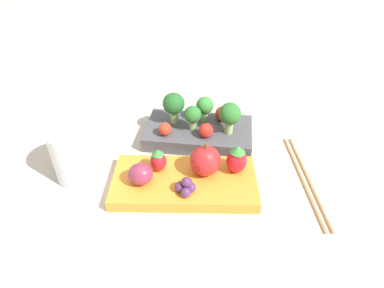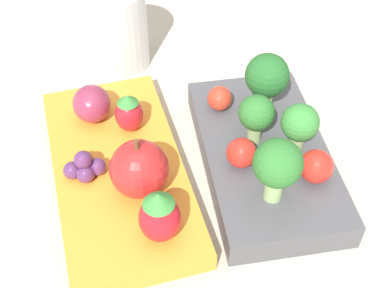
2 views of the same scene
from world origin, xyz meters
name	(u,v)px [view 1 (image 1 of 2)]	position (x,y,z in m)	size (l,w,h in m)	color
ground_plane	(196,161)	(0.00, 0.00, 0.00)	(4.00, 4.00, 0.00)	#BCB29E
bento_box_savoury	(198,133)	(0.00, 0.06, 0.01)	(0.19, 0.11, 0.03)	#4C4C51
bento_box_fruit	(184,182)	(-0.01, -0.06, 0.01)	(0.23, 0.12, 0.02)	orange
broccoli_floret_0	(174,105)	(-0.05, 0.07, 0.06)	(0.04, 0.04, 0.06)	#93B770
broccoli_floret_1	(230,115)	(0.05, 0.05, 0.06)	(0.04, 0.04, 0.06)	#93B770
broccoli_floret_2	(193,115)	(-0.01, 0.05, 0.06)	(0.03, 0.03, 0.05)	#93B770
broccoli_floret_3	(205,106)	(0.01, 0.09, 0.06)	(0.03, 0.03, 0.05)	#93B770
cherry_tomato_0	(223,114)	(0.04, 0.09, 0.04)	(0.03, 0.03, 0.03)	red
cherry_tomato_1	(206,130)	(0.01, 0.04, 0.04)	(0.03, 0.03, 0.03)	red
cherry_tomato_2	(165,129)	(-0.06, 0.04, 0.04)	(0.02, 0.02, 0.02)	red
apple	(205,161)	(0.02, -0.05, 0.04)	(0.05, 0.05, 0.06)	red
strawberry_0	(158,160)	(-0.05, -0.05, 0.04)	(0.03, 0.03, 0.04)	red
strawberry_1	(237,159)	(0.07, -0.04, 0.04)	(0.03, 0.03, 0.05)	red
plum	(141,174)	(-0.08, -0.08, 0.03)	(0.04, 0.03, 0.03)	#892D47
grape_cluster	(186,186)	(-0.01, -0.09, 0.03)	(0.04, 0.04, 0.03)	#562D5B
drinking_cup	(77,153)	(-0.18, -0.05, 0.04)	(0.08, 0.08, 0.09)	silver
chopsticks_pair	(306,179)	(0.18, -0.03, 0.00)	(0.04, 0.21, 0.01)	#A37547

